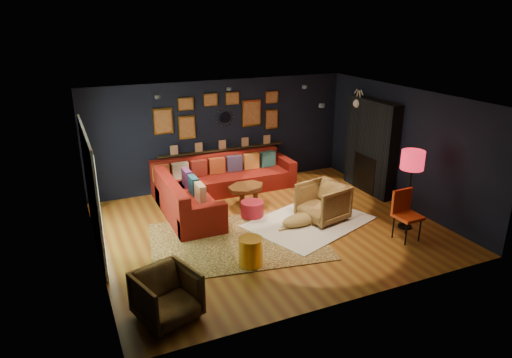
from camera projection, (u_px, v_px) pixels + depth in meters
name	position (u px, v px, depth m)	size (l,w,h in m)	color
floor	(269.00, 227.00, 9.18)	(6.50, 6.50, 0.00)	brown
room_walls	(270.00, 151.00, 8.64)	(6.50, 6.50, 6.50)	black
sectional	(211.00, 188.00, 10.39)	(3.41, 2.69, 0.86)	maroon
ledge	(222.00, 150.00, 11.17)	(3.20, 0.12, 0.04)	black
gallery_wall	(220.00, 114.00, 10.90)	(3.15, 0.04, 1.02)	gold
sunburst_mirror	(225.00, 118.00, 10.98)	(0.47, 0.16, 0.47)	silver
fireplace	(371.00, 150.00, 10.79)	(0.31, 1.60, 2.20)	black
deer_head	(363.00, 103.00, 10.88)	(0.50, 0.28, 0.45)	white
sliding_door	(92.00, 190.00, 8.09)	(0.06, 2.80, 2.20)	white
ceiling_spots	(253.00, 94.00, 9.00)	(3.30, 2.50, 0.06)	black
shag_rug	(309.00, 222.00, 9.37)	(2.37, 1.72, 0.03)	silver
leopard_rug	(238.00, 241.00, 8.61)	(3.21, 2.29, 0.02)	tan
coffee_table	(246.00, 190.00, 10.10)	(1.03, 0.88, 0.44)	brown
pouf	(252.00, 209.00, 9.59)	(0.48, 0.48, 0.31)	maroon
armchair_left	(167.00, 293.00, 6.31)	(0.78, 0.73, 0.80)	#C99448
armchair_right	(323.00, 201.00, 9.37)	(0.85, 0.79, 0.87)	#C99448
gold_stool	(251.00, 252.00, 7.70)	(0.41, 0.41, 0.52)	gold
orange_chair	(405.00, 210.00, 8.57)	(0.48, 0.48, 0.96)	black
floor_lamp	(412.00, 164.00, 8.72)	(0.44, 0.44, 1.60)	black
dog	(300.00, 218.00, 9.16)	(1.10, 0.54, 0.35)	#A98648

